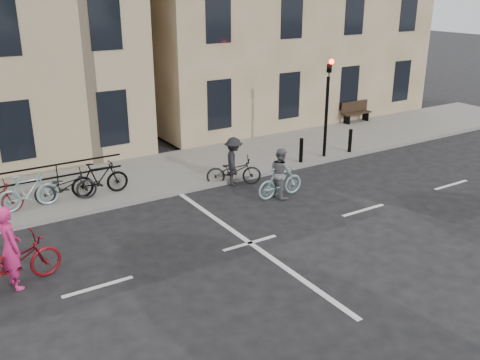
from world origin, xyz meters
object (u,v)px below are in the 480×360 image
bench (355,111)px  cyclist_dark (234,166)px  traffic_light (328,96)px  cyclist_grey (281,177)px  cyclist_pink (12,260)px

bench → cyclist_dark: (-9.10, -3.83, -0.04)m
bench → cyclist_dark: cyclist_dark is taller
traffic_light → bench: bearing=35.2°
bench → cyclist_grey: (-8.44, -5.54, -0.03)m
bench → cyclist_dark: size_ratio=0.84×
cyclist_pink → traffic_light: bearing=-84.9°
traffic_light → cyclist_dark: size_ratio=2.05×
cyclist_pink → cyclist_grey: 8.17m
cyclist_grey → cyclist_dark: cyclist_dark is taller
cyclist_dark → cyclist_grey: bearing=-132.3°
traffic_light → cyclist_dark: bearing=-174.2°
bench → cyclist_grey: 10.09m
traffic_light → bench: (4.80, 3.39, -1.78)m
cyclist_pink → cyclist_grey: (8.08, 1.21, -0.02)m
bench → cyclist_pink: 17.84m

